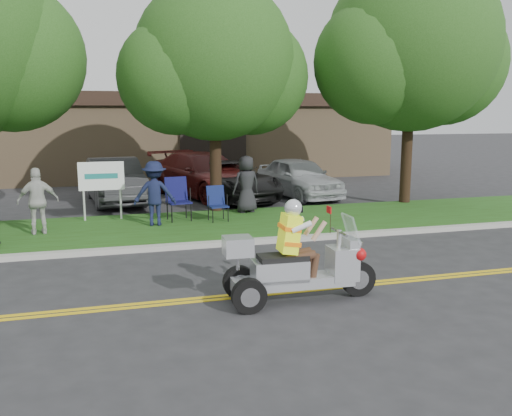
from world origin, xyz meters
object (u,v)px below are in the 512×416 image
object	(u,v)px
spectator_adult_right	(38,201)
parked_car_left	(115,181)
parked_car_mid	(229,181)
parked_car_far_right	(299,177)
lawn_chair_a	(217,201)
trike_scooter	(295,266)
lawn_chair_b	(177,196)
parked_car_right	(204,175)

from	to	relation	value
spectator_adult_right	parked_car_left	world-z (taller)	spectator_adult_right
parked_car_mid	parked_car_far_right	bearing A→B (deg)	-17.30
lawn_chair_a	parked_car_mid	bearing A→B (deg)	66.02
parked_car_far_right	trike_scooter	bearing A→B (deg)	-120.03
parked_car_far_right	lawn_chair_a	bearing A→B (deg)	-143.95
trike_scooter	parked_car_far_right	world-z (taller)	trike_scooter
lawn_chair_a	parked_car_left	bearing A→B (deg)	113.81
lawn_chair_b	parked_car_far_right	size ratio (longest dim) A/B	0.28
lawn_chair_b	parked_car_mid	distance (m)	4.41
lawn_chair_b	parked_car_mid	size ratio (longest dim) A/B	0.24
lawn_chair_b	parked_car_left	distance (m)	4.41
lawn_chair_b	parked_car_right	world-z (taller)	parked_car_right
parked_car_right	parked_car_left	bearing A→B (deg)	169.94
trike_scooter	parked_car_left	distance (m)	11.42
trike_scooter	parked_car_mid	xyz separation A→B (m)	(1.38, 10.75, 0.09)
trike_scooter	parked_car_right	bearing A→B (deg)	88.64
parked_car_right	trike_scooter	bearing A→B (deg)	-114.23
lawn_chair_a	parked_car_mid	distance (m)	4.35
trike_scooter	parked_car_left	bearing A→B (deg)	104.96
parked_car_left	parked_car_right	distance (m)	3.31
spectator_adult_right	parked_car_right	size ratio (longest dim) A/B	0.30
parked_car_far_right	lawn_chair_b	bearing A→B (deg)	-153.71
spectator_adult_right	parked_car_far_right	world-z (taller)	spectator_adult_right
trike_scooter	lawn_chair_a	bearing A→B (deg)	91.34
lawn_chair_b	parked_car_right	bearing A→B (deg)	63.33
parked_car_left	spectator_adult_right	bearing A→B (deg)	-118.19
parked_car_left	parked_car_far_right	world-z (taller)	parked_car_left
parked_car_right	parked_car_far_right	xyz separation A→B (m)	(3.32, -1.17, -0.07)
lawn_chair_a	lawn_chair_b	world-z (taller)	lawn_chair_b
spectator_adult_right	parked_car_left	size ratio (longest dim) A/B	0.36
trike_scooter	parked_car_right	xyz separation A→B (m)	(0.68, 11.75, 0.21)
parked_car_far_right	spectator_adult_right	bearing A→B (deg)	-161.83
lawn_chair_b	parked_car_right	distance (m)	5.01
parked_car_far_right	parked_car_right	bearing A→B (deg)	151.28
parked_car_mid	parked_car_far_right	size ratio (longest dim) A/B	1.14
parked_car_left	parked_car_mid	bearing A→B (deg)	-11.97
lawn_chair_b	parked_car_left	bearing A→B (deg)	103.85
spectator_adult_right	parked_car_right	world-z (taller)	spectator_adult_right
lawn_chair_a	parked_car_left	world-z (taller)	parked_car_left
parked_car_left	parked_car_right	xyz separation A→B (m)	(3.25, 0.62, 0.04)
lawn_chair_a	parked_car_far_right	bearing A→B (deg)	38.92
parked_car_mid	spectator_adult_right	bearing A→B (deg)	-155.78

